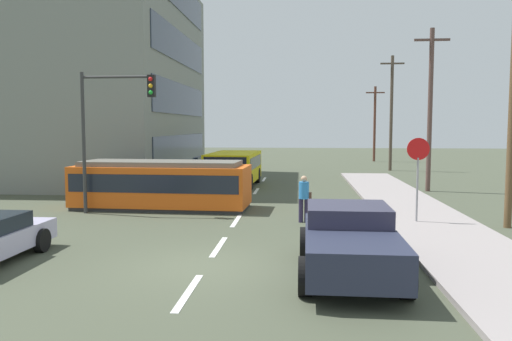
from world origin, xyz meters
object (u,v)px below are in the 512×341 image
city_bus (234,167)px  utility_pole_mid (430,107)px  stop_sign (418,162)px  parked_sedan_furthest (191,164)px  streetcar_tram (162,184)px  pedestrian_crossing (304,196)px  utility_pole_far (391,111)px  traffic_light_mast (111,115)px  parked_sedan_mid (137,183)px  pickup_truck_parked (349,241)px  parked_sedan_far (182,171)px  utility_pole_distant (375,122)px

city_bus → utility_pole_mid: (10.51, -1.47, 3.31)m
stop_sign → utility_pole_mid: utility_pole_mid is taller
parked_sedan_furthest → utility_pole_mid: utility_pole_mid is taller
streetcar_tram → parked_sedan_furthest: 16.63m
streetcar_tram → pedestrian_crossing: bearing=-24.0°
pedestrian_crossing → utility_pole_far: 23.46m
parked_sedan_furthest → traffic_light_mast: bearing=-87.7°
city_bus → stop_sign: 13.56m
parked_sedan_mid → stop_sign: size_ratio=1.56×
pedestrian_crossing → pickup_truck_parked: pedestrian_crossing is taller
traffic_light_mast → utility_pole_mid: bearing=30.2°
streetcar_tram → pedestrian_crossing: streetcar_tram is taller
stop_sign → utility_pole_mid: 10.21m
stop_sign → parked_sedan_furthest: bearing=122.0°
city_bus → pedestrian_crossing: size_ratio=3.53×
city_bus → pedestrian_crossing: 11.52m
traffic_light_mast → city_bus: bearing=69.8°
pickup_truck_parked → parked_sedan_furthest: pickup_truck_parked is taller
city_bus → parked_sedan_furthest: size_ratio=1.39×
streetcar_tram → utility_pole_mid: 14.59m
pickup_truck_parked → pedestrian_crossing: bearing=98.7°
pickup_truck_parked → stop_sign: size_ratio=1.74×
pedestrian_crossing → streetcar_tram: bearing=156.0°
pickup_truck_parked → stop_sign: (2.90, 6.19, 1.40)m
city_bus → utility_pole_far: utility_pole_far is taller
pedestrian_crossing → parked_sedan_far: size_ratio=0.37×
city_bus → pickup_truck_parked: size_ratio=1.17×
streetcar_tram → utility_pole_distant: bearing=66.6°
city_bus → parked_sedan_furthest: bearing=117.4°
utility_pole_mid → utility_pole_distant: (0.55, 23.35, -0.59)m
pickup_truck_parked → stop_sign: bearing=64.9°
pickup_truck_parked → utility_pole_mid: bearing=70.4°
utility_pole_mid → pedestrian_crossing: bearing=-125.2°
utility_pole_mid → utility_pole_far: bearing=88.8°
traffic_light_mast → utility_pole_distant: 34.74m
utility_pole_distant → stop_sign: bearing=-95.7°
pickup_truck_parked → utility_pole_mid: 17.14m
stop_sign → parked_sedan_far: bearing=130.6°
pickup_truck_parked → parked_sedan_far: bearing=113.5°
traffic_light_mast → utility_pole_mid: utility_pole_mid is taller
parked_sedan_mid → utility_pole_mid: bearing=10.7°
city_bus → parked_sedan_far: 4.18m
city_bus → parked_sedan_far: (-3.56, 2.14, -0.48)m
pedestrian_crossing → stop_sign: size_ratio=0.58×
city_bus → streetcar_tram: bearing=-103.5°
streetcar_tram → utility_pole_far: (12.74, 19.52, 3.56)m
pedestrian_crossing → stop_sign: (3.87, -0.22, 1.25)m
utility_pole_distant → city_bus: bearing=-116.8°
utility_pole_far → utility_pole_mid: bearing=-91.2°
parked_sedan_furthest → pickup_truck_parked: bearing=-70.2°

